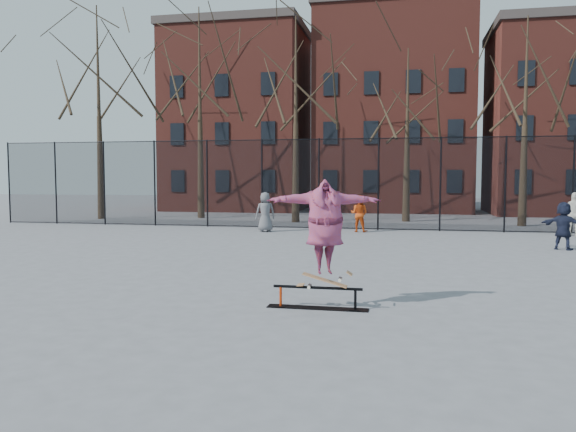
% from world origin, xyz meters
% --- Properties ---
extents(ground, '(100.00, 100.00, 0.00)m').
position_xyz_m(ground, '(0.00, 0.00, 0.00)').
color(ground, slate).
extents(skate_rail, '(1.82, 0.28, 0.40)m').
position_xyz_m(skate_rail, '(0.80, -1.79, 0.16)').
color(skate_rail, black).
rests_on(skate_rail, ground).
extents(skateboard, '(0.88, 0.21, 0.11)m').
position_xyz_m(skateboard, '(0.93, -1.79, 0.45)').
color(skateboard, '#A26C40').
rests_on(skateboard, skate_rail).
extents(skater, '(2.13, 1.18, 1.68)m').
position_xyz_m(skater, '(0.93, -1.79, 1.34)').
color(skater, '#44327E').
rests_on(skater, skateboard).
extents(bystander_grey, '(0.96, 0.82, 1.67)m').
position_xyz_m(bystander_grey, '(-3.42, 11.27, 0.84)').
color(bystander_grey, '#5B5B5F').
rests_on(bystander_grey, ground).
extents(bystander_red, '(0.87, 0.75, 1.54)m').
position_xyz_m(bystander_red, '(0.47, 12.00, 0.77)').
color(bystander_red, '#C04011').
rests_on(bystander_red, ground).
extents(bystander_white, '(1.08, 0.86, 1.72)m').
position_xyz_m(bystander_white, '(8.81, 12.00, 0.86)').
color(bystander_white, silver).
rests_on(bystander_white, ground).
extents(bystander_navy, '(1.47, 1.10, 1.54)m').
position_xyz_m(bystander_navy, '(7.30, 7.64, 0.77)').
color(bystander_navy, '#1A1F35').
rests_on(bystander_navy, ground).
extents(fence, '(34.03, 0.07, 4.00)m').
position_xyz_m(fence, '(-0.01, 13.00, 2.05)').
color(fence, black).
rests_on(fence, ground).
extents(tree_row, '(33.66, 7.46, 10.67)m').
position_xyz_m(tree_row, '(-0.25, 17.15, 7.36)').
color(tree_row, black).
rests_on(tree_row, ground).
extents(rowhouses, '(29.00, 7.00, 13.00)m').
position_xyz_m(rowhouses, '(0.72, 26.00, 6.06)').
color(rowhouses, maroon).
rests_on(rowhouses, ground).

